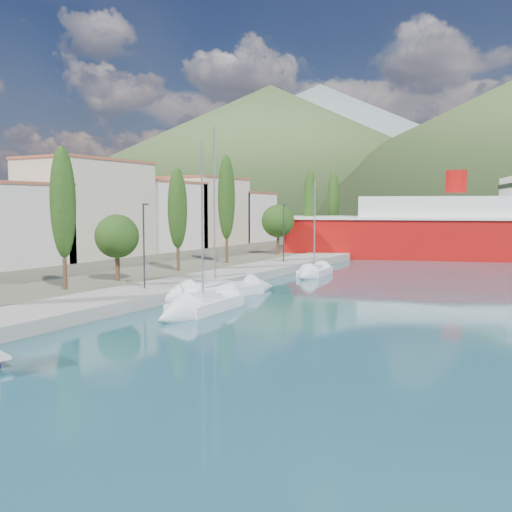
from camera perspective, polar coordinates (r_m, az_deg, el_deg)
The scene contains 9 objects.
ground at distance 138.91m, azimuth 21.77°, elevation 1.92°, with size 1400.00×1400.00×0.00m, color #1F4F5C.
quay at distance 51.47m, azimuth -2.27°, elevation -1.98°, with size 5.00×88.00×0.80m, color gray.
land_strip at distance 84.18m, azimuth -21.17°, elevation 0.38°, with size 70.00×148.00×0.70m, color #565644.
town_buildings at distance 73.71m, azimuth -13.24°, elevation 4.03°, with size 9.20×69.20×11.30m.
tree_row at distance 59.79m, azimuth -2.98°, elevation 4.44°, with size 4.03×63.19×11.27m.
lamp_posts at distance 41.38m, azimuth -10.97°, elevation 1.33°, with size 0.15×44.83×6.06m.
sailboat_near at distance 35.18m, azimuth -6.72°, elevation -5.44°, with size 2.69×8.13×11.57m.
sailboat_mid at distance 41.22m, azimuth -6.12°, elevation -3.88°, with size 5.30×9.53×13.30m.
sailboat_far at distance 53.91m, azimuth 5.41°, elevation -1.81°, with size 2.83×6.96×9.96m.
Camera 1 is at (17.58, -17.63, 6.69)m, focal length 40.00 mm.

